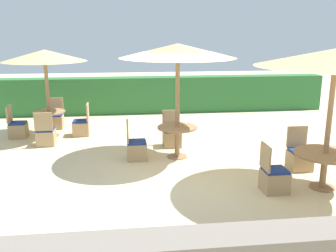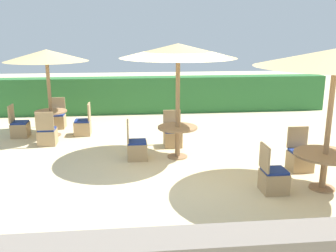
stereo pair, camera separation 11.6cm
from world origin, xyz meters
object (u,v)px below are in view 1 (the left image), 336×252
object	(u,v)px
parasol_center	(178,51)
round_table_back_left	(50,118)
parasol_back_left	(45,56)
patio_chair_back_left_east	(82,126)
patio_chair_front_right_west	(274,178)
patio_chair_front_right_north	(299,158)
patio_chair_center_west	(136,149)
round_table_center	(177,134)
patio_chair_back_left_west	(18,129)
parasol_front_right	(336,58)
patio_chair_back_left_north	(56,120)
patio_chair_back_left_south	(46,136)
patio_chair_center_north	(172,136)
round_table_front_right	(325,160)

from	to	relation	value
parasol_center	round_table_back_left	xyz separation A→B (m)	(-3.36, 2.27, -1.97)
parasol_back_left	patio_chair_back_left_east	size ratio (longest dim) A/B	2.64
patio_chair_back_left_east	patio_chair_front_right_west	bearing A→B (deg)	-137.84
patio_chair_front_right_north	patio_chair_center_west	world-z (taller)	same
round_table_center	patio_chair_back_left_west	xyz separation A→B (m)	(-4.26, 2.22, -0.31)
round_table_center	round_table_back_left	bearing A→B (deg)	145.93
patio_chair_back_left_west	parasol_front_right	bearing A→B (deg)	57.31
patio_chair_center_west	patio_chair_back_left_north	world-z (taller)	same
parasol_back_left	patio_chair_back_left_east	world-z (taller)	parasol_back_left
patio_chair_back_left_south	patio_chair_center_north	bearing A→B (deg)	-7.90
round_table_center	patio_chair_center_north	xyz separation A→B (m)	(-0.01, 0.90, -0.31)
patio_chair_center_west	patio_chair_back_left_east	xyz separation A→B (m)	(-1.49, 2.29, 0.00)
patio_chair_back_left_west	parasol_back_left	bearing A→B (deg)	93.24
patio_chair_center_north	parasol_back_left	size ratio (longest dim) A/B	0.38
parasol_front_right	patio_chair_front_right_west	distance (m)	2.44
patio_chair_back_left_west	patio_chair_front_right_west	bearing A→B (deg)	52.76
patio_chair_back_left_south	patio_chair_back_left_west	xyz separation A→B (m)	(-0.94, 0.86, 0.00)
patio_chair_center_north	parasol_back_left	distance (m)	4.15
parasol_back_left	round_table_back_left	size ratio (longest dim) A/B	2.73
parasol_front_right	patio_chair_center_north	distance (m)	4.54
round_table_back_left	parasol_front_right	bearing A→B (deg)	-36.76
round_table_front_right	parasol_back_left	world-z (taller)	parasol_back_left
patio_chair_back_left_north	parasol_center	bearing A→B (deg)	136.70
patio_chair_center_north	patio_chair_front_right_west	bearing A→B (deg)	116.59
patio_chair_center_west	parasol_back_left	xyz separation A→B (m)	(-2.38, 2.31, 2.02)
round_table_back_left	patio_chair_back_left_south	xyz separation A→B (m)	(0.05, -0.92, -0.28)
patio_chair_front_right_north	patio_chair_center_west	size ratio (longest dim) A/B	1.00
patio_chair_front_right_north	patio_chair_center_north	xyz separation A→B (m)	(-2.55, 2.02, 0.00)
round_table_center	patio_chair_back_left_north	bearing A→B (deg)	136.70
parasol_front_right	patio_chair_back_left_west	distance (m)	8.37
parasol_front_right	patio_chair_back_left_south	xyz separation A→B (m)	(-5.85, 3.49, -2.22)
patio_chair_back_left_south	patio_chair_back_left_east	world-z (taller)	same
parasol_front_right	round_table_center	xyz separation A→B (m)	(-2.54, 2.13, -1.92)
patio_chair_front_right_west	patio_chair_front_right_north	size ratio (longest dim) A/B	1.00
patio_chair_center_west	patio_chair_back_left_east	world-z (taller)	same
round_table_back_left	round_table_center	bearing A→B (deg)	-34.07
patio_chair_back_left_north	round_table_front_right	bearing A→B (deg)	138.05
patio_chair_back_left_north	parasol_front_right	bearing A→B (deg)	138.05
patio_chair_center_west	patio_chair_front_right_north	bearing A→B (deg)	72.92
round_table_back_left	patio_chair_front_right_north	bearing A→B (deg)	-29.88
patio_chair_back_left_west	round_table_front_right	bearing A→B (deg)	57.31
patio_chair_center_west	parasol_back_left	world-z (taller)	parasol_back_left
patio_chair_front_right_west	patio_chair_center_west	size ratio (longest dim) A/B	1.00
round_table_center	patio_chair_back_left_south	size ratio (longest dim) A/B	1.01
parasol_back_left	round_table_back_left	xyz separation A→B (m)	(0.00, 0.00, -1.74)
parasol_center	patio_chair_back_left_east	world-z (taller)	parasol_center
round_table_front_right	patio_chair_back_left_south	world-z (taller)	patio_chair_back_left_south
parasol_back_left	patio_chair_back_left_east	distance (m)	2.21
patio_chair_center_north	patio_chair_back_left_west	bearing A→B (deg)	-17.30
round_table_back_left	patio_chair_back_left_west	bearing A→B (deg)	-176.76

